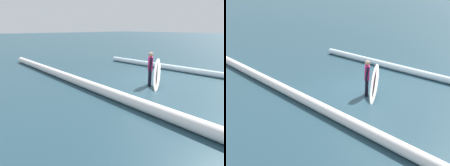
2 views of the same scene
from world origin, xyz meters
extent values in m
plane|color=#23424F|center=(0.00, 0.00, 0.00)|extent=(179.60, 179.60, 0.00)
cylinder|color=black|center=(-0.41, 0.42, 0.36)|extent=(0.14, 0.14, 0.71)
cylinder|color=black|center=(-0.59, 0.63, 0.36)|extent=(0.14, 0.14, 0.71)
cube|color=#D82672|center=(-0.50, 0.52, 1.01)|extent=(0.37, 0.39, 0.60)
sphere|color=tan|center=(-0.50, 0.52, 1.41)|extent=(0.22, 0.22, 0.22)
cylinder|color=black|center=(-0.36, 0.36, 1.01)|extent=(0.09, 0.09, 0.56)
cylinder|color=black|center=(-0.64, 0.69, 1.01)|extent=(0.09, 0.19, 0.57)
ellipsoid|color=white|center=(-0.74, 0.32, 0.55)|extent=(1.44, 1.87, 1.15)
ellipsoid|color=black|center=(-0.74, 0.32, 0.56)|extent=(1.05, 1.43, 0.93)
cylinder|color=white|center=(-1.60, -3.36, 0.17)|extent=(15.28, 0.70, 0.34)
cylinder|color=white|center=(-0.02, 3.05, 0.19)|extent=(20.47, 1.19, 0.39)
camera|label=1|loc=(-6.40, 8.06, 2.60)|focal=33.88mm
camera|label=2|loc=(-8.88, 9.89, 4.92)|focal=50.79mm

